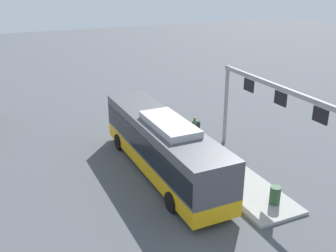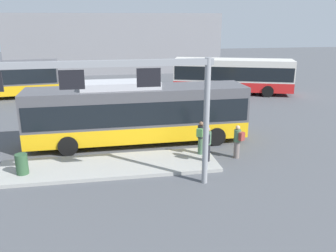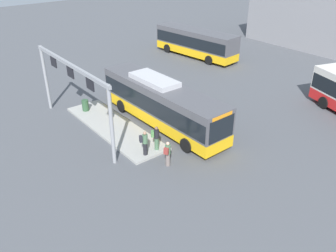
{
  "view_description": "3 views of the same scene",
  "coord_description": "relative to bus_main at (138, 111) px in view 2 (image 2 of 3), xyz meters",
  "views": [
    {
      "loc": [
        -18.21,
        7.95,
        10.71
      ],
      "look_at": [
        3.26,
        -1.83,
        1.37
      ],
      "focal_mm": 42.24,
      "sensor_mm": 36.0,
      "label": 1
    },
    {
      "loc": [
        -1.66,
        -18.54,
        6.62
      ],
      "look_at": [
        1.47,
        -1.02,
        1.19
      ],
      "focal_mm": 37.87,
      "sensor_mm": 36.0,
      "label": 2
    },
    {
      "loc": [
        18.51,
        -14.2,
        12.4
      ],
      "look_at": [
        3.05,
        -1.86,
        1.72
      ],
      "focal_mm": 37.46,
      "sensor_mm": 36.0,
      "label": 3
    }
  ],
  "objects": [
    {
      "name": "platform_sign_gantry",
      "position": [
        -2.84,
        -5.46,
        2.0
      ],
      "size": [
        10.55,
        0.24,
        5.2
      ],
      "color": "gray",
      "rests_on": "ground"
    },
    {
      "name": "trash_bin",
      "position": [
        -5.38,
        -3.56,
        -1.2
      ],
      "size": [
        0.52,
        0.52,
        0.9
      ],
      "primitive_type": "cylinder",
      "color": "#2D5133",
      "rests_on": "platform_curb"
    },
    {
      "name": "bus_background_right",
      "position": [
        9.77,
        12.01,
        -0.03
      ],
      "size": [
        10.76,
        5.8,
        3.1
      ],
      "rotation": [
        0.0,
        0.0,
        2.81
      ],
      "color": "red",
      "rests_on": "ground"
    },
    {
      "name": "platform_curb",
      "position": [
        -1.65,
        -3.19,
        -1.73
      ],
      "size": [
        10.0,
        2.8,
        0.16
      ],
      "primitive_type": "cube",
      "color": "#9E9E99",
      "rests_on": "ground"
    },
    {
      "name": "ground_plane",
      "position": [
        0.01,
        0.0,
        -1.81
      ],
      "size": [
        120.0,
        120.0,
        0.0
      ],
      "primitive_type": "plane",
      "color": "#4C4F54"
    },
    {
      "name": "person_boarding",
      "position": [
        2.82,
        -2.66,
        -0.76
      ],
      "size": [
        0.53,
        0.61,
        1.67
      ],
      "rotation": [
        0.0,
        0.0,
        1.03
      ],
      "color": "#476B4C",
      "rests_on": "platform_curb"
    },
    {
      "name": "bus_main",
      "position": [
        0.0,
        0.0,
        0.0
      ],
      "size": [
        11.82,
        2.82,
        3.46
      ],
      "rotation": [
        0.0,
        0.0,
        0.01
      ],
      "color": "#EAAD14",
      "rests_on": "ground"
    },
    {
      "name": "station_building",
      "position": [
        -0.12,
        28.99,
        1.78
      ],
      "size": [
        25.96,
        8.0,
        7.2
      ],
      "primitive_type": "cube",
      "color": "gray",
      "rests_on": "ground"
    },
    {
      "name": "person_waiting_near",
      "position": [
        4.56,
        -3.09,
        -0.92
      ],
      "size": [
        0.53,
        0.61,
        1.67
      ],
      "rotation": [
        0.0,
        0.0,
        2.08
      ],
      "color": "slate",
      "rests_on": "ground"
    },
    {
      "name": "person_waiting_mid",
      "position": [
        2.87,
        -3.6,
        -0.76
      ],
      "size": [
        0.5,
        0.6,
        1.67
      ],
      "rotation": [
        0.0,
        0.0,
        1.14
      ],
      "color": "black",
      "rests_on": "platform_curb"
    }
  ]
}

